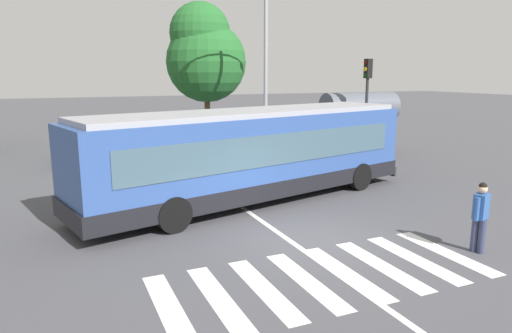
% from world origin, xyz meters
% --- Properties ---
extents(ground_plane, '(160.00, 160.00, 0.00)m').
position_xyz_m(ground_plane, '(0.00, 0.00, 0.00)').
color(ground_plane, '#47474C').
extents(city_transit_bus, '(12.39, 5.43, 3.06)m').
position_xyz_m(city_transit_bus, '(0.23, 3.90, 1.59)').
color(city_transit_bus, black).
rests_on(city_transit_bus, ground_plane).
extents(pedestrian_crossing_street, '(0.54, 0.39, 1.72)m').
position_xyz_m(pedestrian_crossing_street, '(3.35, -2.42, 0.97)').
color(pedestrian_crossing_street, '#333856').
rests_on(pedestrian_crossing_street, ground_plane).
extents(parked_car_teal, '(1.96, 4.54, 1.35)m').
position_xyz_m(parked_car_teal, '(-4.53, 13.52, 0.77)').
color(parked_car_teal, black).
rests_on(parked_car_teal, ground_plane).
extents(parked_car_black, '(2.04, 4.58, 1.35)m').
position_xyz_m(parked_car_black, '(-1.70, 13.06, 0.77)').
color(parked_car_black, black).
rests_on(parked_car_black, ground_plane).
extents(parked_car_champagne, '(1.92, 4.53, 1.35)m').
position_xyz_m(parked_car_champagne, '(0.83, 13.00, 0.77)').
color(parked_car_champagne, black).
rests_on(parked_car_champagne, ground_plane).
extents(parked_car_blue, '(2.04, 4.59, 1.35)m').
position_xyz_m(parked_car_blue, '(3.62, 13.18, 0.77)').
color(parked_car_blue, black).
rests_on(parked_car_blue, ground_plane).
extents(traffic_light_far_corner, '(0.33, 0.32, 4.89)m').
position_xyz_m(traffic_light_far_corner, '(8.04, 8.34, 3.27)').
color(traffic_light_far_corner, '#28282B').
rests_on(traffic_light_far_corner, ground_plane).
extents(bus_stop_shelter, '(4.18, 1.54, 3.25)m').
position_xyz_m(bus_stop_shelter, '(9.06, 10.27, 2.42)').
color(bus_stop_shelter, '#28282B').
rests_on(bus_stop_shelter, ground_plane).
extents(twin_arm_street_lamp, '(4.25, 0.32, 8.51)m').
position_xyz_m(twin_arm_street_lamp, '(4.61, 12.41, 5.26)').
color(twin_arm_street_lamp, '#939399').
rests_on(twin_arm_street_lamp, ground_plane).
extents(background_tree_right, '(4.99, 4.99, 8.55)m').
position_xyz_m(background_tree_right, '(3.20, 18.44, 5.44)').
color(background_tree_right, brown).
rests_on(background_tree_right, ground_plane).
extents(crosswalk_painted_stripes, '(7.15, 2.96, 0.01)m').
position_xyz_m(crosswalk_painted_stripes, '(-0.69, -2.13, 0.00)').
color(crosswalk_painted_stripes, silver).
rests_on(crosswalk_painted_stripes, ground_plane).
extents(lane_center_line, '(0.16, 24.00, 0.01)m').
position_xyz_m(lane_center_line, '(-0.40, 2.00, 0.00)').
color(lane_center_line, silver).
rests_on(lane_center_line, ground_plane).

